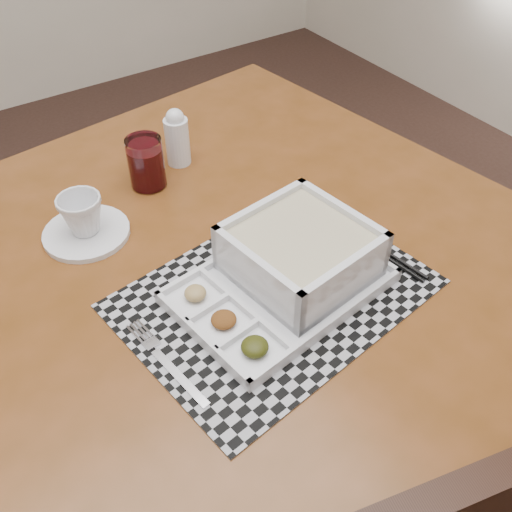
# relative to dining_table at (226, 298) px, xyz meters

# --- Properties ---
(dining_table) EXTENTS (1.22, 1.22, 0.81)m
(dining_table) POSITION_rel_dining_table_xyz_m (0.00, 0.00, 0.00)
(dining_table) COLOR #4F2C0E
(dining_table) RESTS_ON ground
(placemat) EXTENTS (0.50, 0.39, 0.00)m
(placemat) POSITION_rel_dining_table_xyz_m (0.03, -0.10, 0.09)
(placemat) COLOR #96959C
(placemat) RESTS_ON dining_table
(serving_tray) EXTENTS (0.35, 0.26, 0.09)m
(serving_tray) POSITION_rel_dining_table_xyz_m (0.07, -0.10, 0.12)
(serving_tray) COLOR silver
(serving_tray) RESTS_ON placemat
(fork) EXTENTS (0.04, 0.19, 0.00)m
(fork) POSITION_rel_dining_table_xyz_m (-0.17, -0.12, 0.09)
(fork) COLOR silver
(fork) RESTS_ON placemat
(spoon) EXTENTS (0.04, 0.18, 0.01)m
(spoon) POSITION_rel_dining_table_xyz_m (0.20, -0.03, 0.09)
(spoon) COLOR silver
(spoon) RESTS_ON placemat
(chopsticks) EXTENTS (0.05, 0.24, 0.01)m
(chopsticks) POSITION_rel_dining_table_xyz_m (0.23, -0.10, 0.09)
(chopsticks) COLOR black
(chopsticks) RESTS_ON placemat
(saucer) EXTENTS (0.15, 0.15, 0.01)m
(saucer) POSITION_rel_dining_table_xyz_m (-0.16, 0.20, 0.09)
(saucer) COLOR silver
(saucer) RESTS_ON dining_table
(cup) EXTENTS (0.10, 0.10, 0.07)m
(cup) POSITION_rel_dining_table_xyz_m (-0.16, 0.20, 0.13)
(cup) COLOR silver
(cup) RESTS_ON saucer
(juice_glass) EXTENTS (0.07, 0.07, 0.10)m
(juice_glass) POSITION_rel_dining_table_xyz_m (-0.00, 0.27, 0.13)
(juice_glass) COLOR white
(juice_glass) RESTS_ON dining_table
(creamer_bottle) EXTENTS (0.05, 0.05, 0.12)m
(creamer_bottle) POSITION_rel_dining_table_xyz_m (0.08, 0.31, 0.14)
(creamer_bottle) COLOR silver
(creamer_bottle) RESTS_ON dining_table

